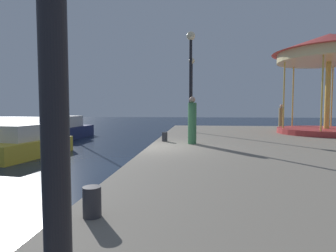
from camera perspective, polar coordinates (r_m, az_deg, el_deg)
ground_plane at (r=10.48m, az=-4.10°, el=-8.58°), size 120.00×120.00×0.00m
quay_dock at (r=11.11m, az=28.80°, el=-6.22°), size 12.19×25.63×0.80m
motorboat_yellow at (r=14.27m, az=-27.84°, el=-3.47°), size 2.73×4.69×1.49m
sailboat_navy at (r=21.41m, az=-20.43°, el=-0.80°), size 1.90×5.91×6.37m
carousel at (r=17.98m, az=30.58°, el=11.99°), size 6.02×6.02×5.56m
lamp_post_mid_promenade at (r=11.49m, az=4.76°, el=12.02°), size 0.36×0.36×4.56m
lamp_post_far_end at (r=16.57m, az=4.95°, el=9.19°), size 0.36×0.36×4.44m
bollard_north at (r=11.83m, az=-0.70°, el=-2.26°), size 0.24×0.24×0.40m
bollard_south at (r=3.83m, az=-15.59°, el=-15.01°), size 0.24×0.24×0.40m
person_near_carousel at (r=20.38m, az=22.59°, el=1.65°), size 0.34×0.34×1.72m
person_by_the_water at (r=10.97m, az=5.08°, el=0.89°), size 0.34×0.34×1.90m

